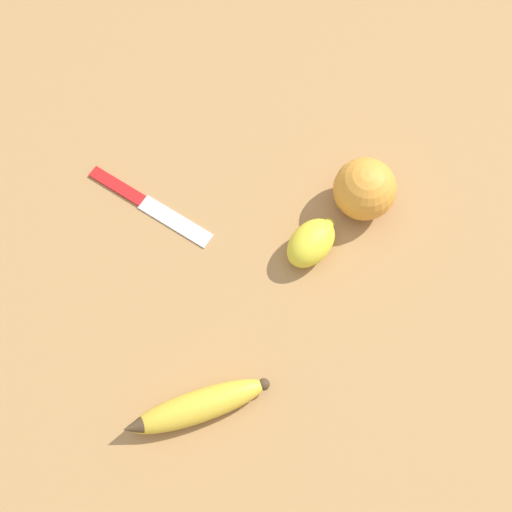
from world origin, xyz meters
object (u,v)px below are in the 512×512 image
Objects in this scene: paring_knife at (145,202)px; banana at (197,407)px; orange at (365,189)px; lemon at (311,243)px.

banana is at bearing 49.03° from paring_knife.
paring_knife is (0.24, 0.15, -0.04)m from orange.
paring_knife is at bearing 14.90° from lemon.
paring_knife is at bearing 32.27° from orange.
orange is 0.10m from lemon.
lemon is 0.43× the size of paring_knife.
lemon is at bearing -142.81° from banana.
banana is 0.80× the size of paring_knife.
banana reaches higher than paring_knife.
orange reaches higher than banana.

